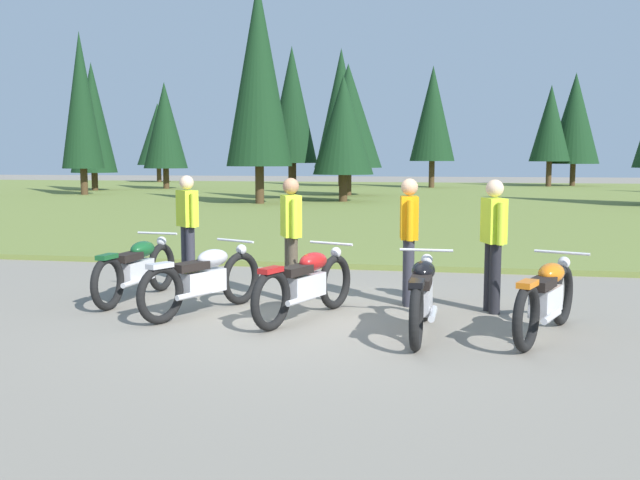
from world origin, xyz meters
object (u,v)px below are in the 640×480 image
object	(u,v)px
motorcycle_black	(422,295)
rider_in_hivis_vest	(409,234)
rider_with_back_turned	(291,232)
rider_near_row_end	(493,237)
motorcycle_british_green	(137,268)
motorcycle_red	(306,283)
motorcycle_silver	(204,279)
rider_checking_bike	(187,222)
motorcycle_orange	(547,297)

from	to	relation	value
motorcycle_black	rider_in_hivis_vest	distance (m)	1.65
rider_with_back_turned	rider_near_row_end	xyz separation A→B (m)	(2.65, -0.23, 0.00)
motorcycle_british_green	motorcycle_red	world-z (taller)	same
rider_with_back_turned	rider_in_hivis_vest	distance (m)	1.58
motorcycle_silver	rider_in_hivis_vest	distance (m)	2.71
rider_with_back_turned	motorcycle_silver	bearing A→B (deg)	-132.68
rider_checking_bike	rider_with_back_turned	xyz separation A→B (m)	(1.92, -1.13, 0.00)
motorcycle_red	motorcycle_black	distance (m)	1.50
rider_with_back_turned	rider_in_hivis_vest	size ratio (longest dim) A/B	1.00
motorcycle_red	rider_with_back_turned	size ratio (longest dim) A/B	1.19
rider_in_hivis_vest	rider_with_back_turned	bearing A→B (deg)	-179.40
motorcycle_british_green	rider_checking_bike	world-z (taller)	rider_checking_bike
rider_checking_bike	rider_near_row_end	distance (m)	4.76
motorcycle_british_green	motorcycle_black	xyz separation A→B (m)	(3.93, -1.21, 0.00)
rider_with_back_turned	rider_near_row_end	world-z (taller)	same
motorcycle_british_green	rider_near_row_end	distance (m)	4.76
motorcycle_red	motorcycle_orange	size ratio (longest dim) A/B	1.00
motorcycle_british_green	rider_with_back_turned	xyz separation A→B (m)	(2.09, 0.32, 0.51)
motorcycle_british_green	rider_checking_bike	xyz separation A→B (m)	(0.17, 1.46, 0.51)
motorcycle_silver	motorcycle_black	size ratio (longest dim) A/B	0.93
motorcycle_silver	rider_checking_bike	bearing A→B (deg)	116.03
rider_checking_bike	motorcycle_orange	bearing A→B (deg)	-26.65
motorcycle_black	motorcycle_orange	size ratio (longest dim) A/B	1.06
rider_near_row_end	rider_with_back_turned	bearing A→B (deg)	175.07
rider_with_back_turned	rider_in_hivis_vest	bearing A→B (deg)	0.60
rider_checking_bike	rider_with_back_turned	size ratio (longest dim) A/B	1.00
motorcycle_silver	rider_with_back_turned	bearing A→B (deg)	47.32
motorcycle_silver	motorcycle_orange	xyz separation A→B (m)	(4.05, -0.45, 0.00)
motorcycle_silver	rider_in_hivis_vest	world-z (taller)	rider_in_hivis_vest
motorcycle_orange	rider_checking_bike	world-z (taller)	rider_checking_bike
motorcycle_silver	rider_with_back_turned	xyz separation A→B (m)	(0.89, 0.97, 0.51)
motorcycle_british_green	motorcycle_orange	size ratio (longest dim) A/B	1.06
motorcycle_orange	rider_in_hivis_vest	distance (m)	2.19
motorcycle_british_green	rider_in_hivis_vest	world-z (taller)	rider_in_hivis_vest
motorcycle_silver	rider_checking_bike	distance (m)	2.39
rider_with_back_turned	rider_near_row_end	distance (m)	2.66
motorcycle_british_green	rider_near_row_end	world-z (taller)	rider_near_row_end
rider_near_row_end	motorcycle_silver	bearing A→B (deg)	-168.19
motorcycle_silver	rider_checking_bike	world-z (taller)	rider_checking_bike
rider_in_hivis_vest	rider_checking_bike	bearing A→B (deg)	162.29
rider_checking_bike	rider_in_hivis_vest	xyz separation A→B (m)	(3.50, -1.12, 0.00)
motorcycle_orange	motorcycle_silver	bearing A→B (deg)	173.70
motorcycle_black	rider_near_row_end	xyz separation A→B (m)	(0.81, 1.30, 0.51)
motorcycle_orange	motorcycle_british_green	bearing A→B (deg)	168.25
motorcycle_black	motorcycle_orange	xyz separation A→B (m)	(1.33, 0.12, 0.00)
motorcycle_orange	rider_near_row_end	world-z (taller)	rider_near_row_end
motorcycle_orange	rider_with_back_turned	bearing A→B (deg)	155.88
motorcycle_silver	motorcycle_red	world-z (taller)	same
motorcycle_silver	rider_checking_bike	xyz separation A→B (m)	(-1.03, 2.10, 0.51)
motorcycle_red	motorcycle_black	xyz separation A→B (m)	(1.41, -0.50, 0.00)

